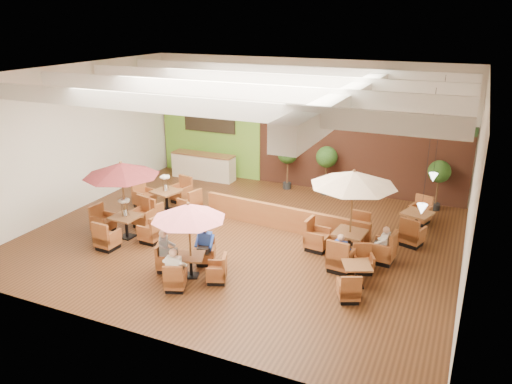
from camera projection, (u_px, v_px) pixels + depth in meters
The scene contains 17 objects.
room at pixel (263, 126), 16.84m from camera, with size 14.04×14.00×5.52m.
service_counter at pixel (203, 166), 22.99m from camera, with size 3.00×0.75×1.18m.
booth_divider at pixel (284, 218), 17.52m from camera, with size 6.23×0.18×0.86m, color brown.
table_0 at pixel (123, 187), 16.45m from camera, with size 2.66×2.66×2.71m.
table_1 at pixel (189, 226), 13.99m from camera, with size 2.39×2.39×2.31m.
table_2 at pixel (352, 199), 15.09m from camera, with size 2.84×2.84×2.86m.
table_3 at pixel (167, 200), 19.19m from camera, with size 2.92×2.92×1.61m.
table_4 at pixel (356, 275), 13.90m from camera, with size 1.00×2.41×0.84m.
table_5 at pixel (416, 223), 17.20m from camera, with size 1.13×2.83×1.00m.
topiary_0 at pixel (288, 156), 21.30m from camera, with size 0.86×0.86×2.01m.
topiary_1 at pixel (327, 159), 20.63m from camera, with size 0.89×0.89×2.07m.
topiary_2 at pixel (439, 173), 18.95m from camera, with size 0.86×0.86×1.99m.
diner_0 at pixel (174, 265), 13.54m from camera, with size 0.43×0.38×0.82m.
diner_1 at pixel (205, 241), 14.99m from camera, with size 0.43×0.37×0.80m.
diner_2 at pixel (166, 247), 14.58m from camera, with size 0.47×0.49×0.86m.
diner_3 at pixel (341, 248), 14.59m from camera, with size 0.39×0.35×0.74m.
diner_4 at pixel (384, 240), 15.09m from camera, with size 0.31×0.37×0.74m.
Camera 1 is at (6.77, -14.06, 7.19)m, focal length 35.00 mm.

